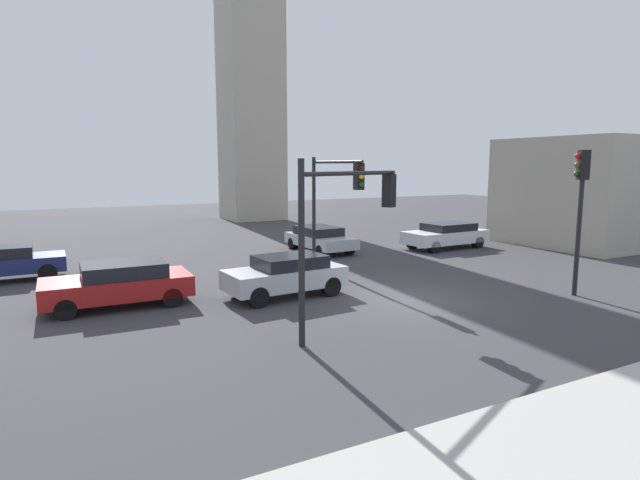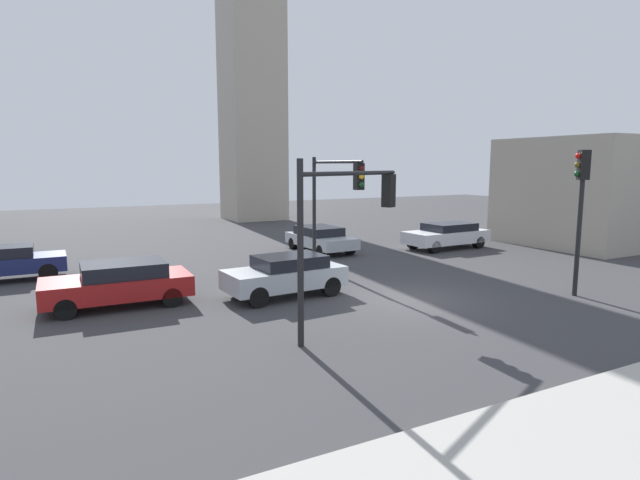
% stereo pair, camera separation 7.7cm
% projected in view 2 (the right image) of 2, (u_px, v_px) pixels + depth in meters
% --- Properties ---
extents(ground_plane, '(92.47, 92.47, 0.00)m').
position_uv_depth(ground_plane, '(408.00, 300.00, 17.50)').
color(ground_plane, '#38383A').
extents(traffic_light_0, '(4.16, 2.00, 4.67)m').
position_uv_depth(traffic_light_0, '(351.00, 209.00, 14.23)').
color(traffic_light_0, black).
rests_on(traffic_light_0, ground_plane).
extents(traffic_light_1, '(0.49, 0.44, 5.01)m').
position_uv_depth(traffic_light_1, '(581.00, 195.00, 17.55)').
color(traffic_light_1, black).
rests_on(traffic_light_1, ground_plane).
extents(traffic_light_2, '(0.39, 4.35, 4.86)m').
position_uv_depth(traffic_light_2, '(335.00, 189.00, 21.23)').
color(traffic_light_2, black).
rests_on(traffic_light_2, ground_plane).
extents(car_0, '(2.21, 4.49, 1.30)m').
position_uv_depth(car_0, '(320.00, 238.00, 27.17)').
color(car_0, '#ADB2B7').
rests_on(car_0, ground_plane).
extents(car_1, '(4.21, 2.13, 1.42)m').
position_uv_depth(car_1, '(286.00, 275.00, 17.83)').
color(car_1, '#ADB2B7').
rests_on(car_1, ground_plane).
extents(car_2, '(4.80, 2.24, 1.38)m').
position_uv_depth(car_2, '(447.00, 235.00, 28.15)').
color(car_2, silver).
rests_on(car_2, ground_plane).
extents(car_3, '(4.55, 2.13, 1.42)m').
position_uv_depth(car_3, '(119.00, 283.00, 16.63)').
color(car_3, maroon).
rests_on(car_3, ground_plane).
extents(car_4, '(4.26, 1.80, 1.37)m').
position_uv_depth(car_4, '(4.00, 262.00, 20.20)').
color(car_4, navy).
rests_on(car_4, ground_plane).
extents(building_flank, '(10.72, 7.62, 5.99)m').
position_uv_depth(building_flank, '(605.00, 191.00, 30.22)').
color(building_flank, '#A89E8E').
rests_on(building_flank, ground_plane).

